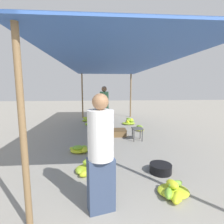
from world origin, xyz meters
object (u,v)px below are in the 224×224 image
banana_pile_left_3 (91,124)px  banana_pile_right_0 (173,191)px  banana_pile_left_2 (87,120)px  shopper_walking_mid (104,106)px  stool (137,130)px  banana_pile_right_2 (139,128)px  basin_black (161,168)px  banana_pile_left_0 (89,168)px  banana_pile_left_1 (80,149)px  banana_pile_right_1 (129,122)px  crate_near (119,132)px  vendor_foreground (101,152)px

banana_pile_left_3 → banana_pile_right_0: banana_pile_right_0 is taller
banana_pile_left_2 → shopper_walking_mid: bearing=-55.4°
banana_pile_left_2 → banana_pile_left_3: bearing=-75.1°
stool → banana_pile_right_2: (0.35, 1.19, -0.23)m
banana_pile_right_0 → shopper_walking_mid: (-0.95, 5.00, 0.84)m
banana_pile_left_2 → shopper_walking_mid: (0.87, -1.26, 0.83)m
basin_black → banana_pile_left_0: (-1.47, 0.14, -0.01)m
banana_pile_left_1 → banana_pile_right_1: (1.94, 3.38, 0.04)m
stool → banana_pile_right_0: stool is taller
banana_pile_left_2 → banana_pile_right_2: size_ratio=1.10×
crate_near → banana_pile_right_2: bearing=35.7°
basin_black → banana_pile_left_1: (-1.78, 1.30, -0.02)m
banana_pile_left_3 → shopper_walking_mid: (0.60, -0.26, 0.85)m
banana_pile_left_0 → banana_pile_left_1: bearing=104.9°
banana_pile_left_0 → basin_black: bearing=-5.3°
basin_black → shopper_walking_mid: 4.43m
banana_pile_right_0 → banana_pile_right_1: banana_pile_right_1 is taller
banana_pile_left_2 → banana_pile_left_3: (0.27, -1.00, -0.02)m
banana_pile_left_3 → basin_black: bearing=-70.2°
banana_pile_right_1 → stool: bearing=-93.5°
banana_pile_left_0 → crate_near: 2.80m
banana_pile_left_2 → banana_pile_right_0: 6.52m
banana_pile_right_2 → banana_pile_left_0: bearing=-119.3°
banana_pile_right_0 → banana_pile_left_2: bearing=106.2°
basin_black → crate_near: crate_near is taller
vendor_foreground → basin_black: 1.78m
vendor_foreground → banana_pile_right_1: (1.40, 5.68, -0.76)m
stool → banana_pile_right_1: (0.15, 2.46, -0.22)m
banana_pile_left_0 → banana_pile_left_3: (-0.14, 4.35, -0.00)m
crate_near → banana_pile_left_2: bearing=116.5°
stool → banana_pile_left_0: stool is taller
banana_pile_right_1 → banana_pile_right_2: size_ratio=1.62×
banana_pile_left_0 → banana_pile_right_0: bearing=-32.7°
banana_pile_right_1 → banana_pile_left_3: bearing=-174.2°
crate_near → vendor_foreground: bearing=-100.8°
basin_black → banana_pile_right_1: (0.15, 4.67, 0.02)m
banana_pile_left_0 → banana_pile_left_2: banana_pile_left_0 is taller
banana_pile_right_0 → banana_pile_right_2: banana_pile_right_2 is taller
basin_black → banana_pile_left_0: 1.48m
banana_pile_left_0 → banana_pile_left_2: (-0.40, 5.35, 0.01)m
vendor_foreground → banana_pile_left_1: size_ratio=2.90×
banana_pile_left_0 → banana_pile_left_2: bearing=94.3°
shopper_walking_mid → banana_pile_left_1: bearing=-104.7°
banana_pile_right_0 → crate_near: crate_near is taller
banana_pile_left_1 → banana_pile_left_2: banana_pile_left_2 is taller
banana_pile_left_1 → banana_pile_left_2: (-0.10, 4.19, 0.02)m
banana_pile_left_2 → banana_pile_right_0: banana_pile_right_0 is taller
banana_pile_right_0 → banana_pile_right_1: (0.22, 5.44, 0.03)m
stool → banana_pile_left_2: size_ratio=1.00×
banana_pile_left_0 → banana_pile_left_1: 1.20m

